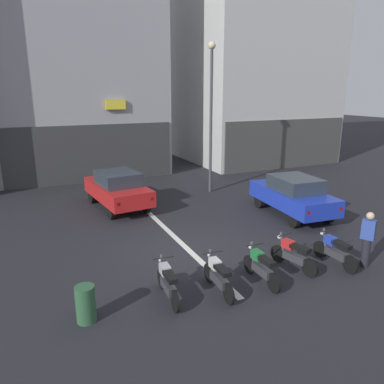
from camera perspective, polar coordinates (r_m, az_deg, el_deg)
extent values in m
plane|color=#232328|center=(11.86, -0.10, -9.38)|extent=(120.00, 120.00, 0.00)
cube|color=silver|center=(17.16, -8.38, -1.61)|extent=(0.20, 18.00, 0.01)
cube|color=#9E9EA3|center=(24.65, -17.74, 20.70)|extent=(9.54, 7.06, 15.10)
cube|color=#373739|center=(21.24, -15.22, 5.71)|extent=(9.16, 0.10, 3.20)
cube|color=yellow|center=(21.19, -11.79, 13.12)|extent=(1.11, 0.16, 0.51)
cube|color=silver|center=(29.37, 9.12, 25.67)|extent=(9.68, 9.71, 20.62)
cube|color=#454543|center=(25.13, 14.46, 7.18)|extent=(9.29, 0.10, 3.20)
cylinder|color=black|center=(17.48, -15.26, -0.61)|extent=(0.26, 0.66, 0.64)
cylinder|color=black|center=(17.94, -10.52, 0.08)|extent=(0.26, 0.66, 0.64)
cylinder|color=black|center=(15.09, -12.45, -2.94)|extent=(0.26, 0.66, 0.64)
cylinder|color=black|center=(15.62, -7.09, -2.06)|extent=(0.26, 0.66, 0.64)
cube|color=red|center=(16.39, -11.48, 0.14)|extent=(2.24, 4.28, 0.66)
cube|color=#2D3842|center=(16.11, -11.41, 2.12)|extent=(1.77, 2.14, 0.56)
cube|color=red|center=(14.32, -11.35, -1.86)|extent=(0.15, 0.08, 0.12)
cube|color=red|center=(14.83, -6.24, -1.05)|extent=(0.15, 0.08, 0.12)
cylinder|color=black|center=(16.43, 10.40, -1.32)|extent=(0.23, 0.65, 0.64)
cylinder|color=black|center=(17.24, 14.89, -0.80)|extent=(0.23, 0.65, 0.64)
cylinder|color=black|center=(14.36, 15.52, -4.11)|extent=(0.23, 0.65, 0.64)
cylinder|color=black|center=(15.27, 20.32, -3.35)|extent=(0.23, 0.65, 0.64)
cube|color=#1E38BF|center=(15.67, 15.28, -0.81)|extent=(2.11, 4.24, 0.66)
cube|color=#2D3842|center=(15.40, 15.75, 1.23)|extent=(1.71, 2.09, 0.56)
cube|color=red|center=(13.70, 17.61, -3.09)|extent=(0.14, 0.07, 0.12)
cube|color=red|center=(14.57, 22.06, -2.42)|extent=(0.14, 0.07, 0.12)
cylinder|color=#47474C|center=(18.23, 2.94, 10.46)|extent=(0.14, 0.14, 6.83)
sphere|color=beige|center=(18.28, 3.11, 21.75)|extent=(0.36, 0.36, 0.36)
cylinder|color=black|center=(9.85, -4.80, -13.25)|extent=(0.10, 0.52, 0.52)
cylinder|color=black|center=(8.89, -2.64, -16.60)|extent=(0.10, 0.52, 0.52)
cube|color=#38383D|center=(9.27, -3.70, -14.40)|extent=(0.25, 0.75, 0.22)
cube|color=black|center=(8.97, -3.43, -12.93)|extent=(0.26, 0.61, 0.12)
cube|color=#B2B5BA|center=(9.33, -4.21, -11.90)|extent=(0.24, 0.37, 0.24)
cylinder|color=#4C4C51|center=(9.54, -4.59, -11.70)|extent=(0.08, 0.24, 0.70)
cylinder|color=black|center=(9.33, -4.49, -10.15)|extent=(0.55, 0.07, 0.04)
sphere|color=silver|center=(9.58, -4.83, -10.48)|extent=(0.12, 0.12, 0.12)
cylinder|color=black|center=(10.10, 2.64, -12.42)|extent=(0.09, 0.52, 0.52)
cylinder|color=black|center=(9.21, 5.72, -15.47)|extent=(0.09, 0.52, 0.52)
cube|color=#38383D|center=(9.55, 4.25, -13.44)|extent=(0.23, 0.74, 0.22)
cube|color=black|center=(9.27, 4.72, -11.97)|extent=(0.25, 0.61, 0.12)
cube|color=silver|center=(9.61, 3.60, -11.04)|extent=(0.24, 0.37, 0.24)
cylinder|color=#4C4C51|center=(9.81, 3.03, -10.87)|extent=(0.08, 0.24, 0.70)
cylinder|color=black|center=(9.61, 3.27, -9.34)|extent=(0.55, 0.06, 0.04)
sphere|color=silver|center=(9.84, 2.73, -9.69)|extent=(0.12, 0.12, 0.12)
cylinder|color=black|center=(10.66, 8.88, -11.02)|extent=(0.08, 0.52, 0.52)
cylinder|color=black|center=(9.83, 12.58, -13.63)|extent=(0.08, 0.52, 0.52)
cube|color=#38383D|center=(10.16, 10.84, -11.85)|extent=(0.21, 0.74, 0.22)
cube|color=black|center=(9.89, 11.46, -10.40)|extent=(0.23, 0.60, 0.12)
cube|color=#1E7238|center=(10.20, 10.11, -9.62)|extent=(0.22, 0.36, 0.24)
cylinder|color=#4C4C51|center=(10.39, 9.42, -9.51)|extent=(0.07, 0.24, 0.70)
cylinder|color=black|center=(10.20, 9.74, -8.03)|extent=(0.55, 0.04, 0.04)
sphere|color=silver|center=(10.42, 9.08, -8.41)|extent=(0.12, 0.12, 0.12)
cylinder|color=black|center=(11.47, 13.15, -9.29)|extent=(0.17, 0.52, 0.52)
cylinder|color=black|center=(10.84, 17.79, -11.16)|extent=(0.17, 0.52, 0.52)
cube|color=#38383D|center=(11.07, 15.64, -9.77)|extent=(0.34, 0.76, 0.22)
cube|color=black|center=(10.85, 16.42, -8.35)|extent=(0.33, 0.63, 0.12)
cube|color=red|center=(11.08, 14.72, -7.81)|extent=(0.29, 0.40, 0.24)
cylinder|color=#4C4C51|center=(11.24, 13.84, -7.80)|extent=(0.12, 0.25, 0.70)
cylinder|color=black|center=(11.07, 14.26, -6.39)|extent=(0.55, 0.14, 0.04)
sphere|color=silver|center=(11.25, 13.40, -6.82)|extent=(0.12, 0.12, 0.12)
cylinder|color=black|center=(12.13, 19.24, -8.39)|extent=(0.08, 0.52, 0.52)
cylinder|color=black|center=(11.43, 23.33, -10.29)|extent=(0.08, 0.52, 0.52)
cube|color=#38383D|center=(11.70, 21.45, -8.91)|extent=(0.22, 0.74, 0.22)
cube|color=black|center=(11.47, 22.20, -7.57)|extent=(0.24, 0.61, 0.12)
cube|color=#233DB7|center=(11.73, 20.69, -7.01)|extent=(0.23, 0.37, 0.24)
cylinder|color=#4C4C51|center=(11.89, 19.90, -6.98)|extent=(0.08, 0.24, 0.70)
cylinder|color=black|center=(11.73, 20.32, -5.65)|extent=(0.55, 0.05, 0.04)
sphere|color=silver|center=(11.91, 19.54, -6.04)|extent=(0.12, 0.12, 0.12)
cylinder|color=#23232D|center=(11.95, 25.30, -8.51)|extent=(0.24, 0.24, 0.86)
cube|color=#334CA5|center=(11.70, 25.70, -5.27)|extent=(0.36, 0.42, 0.58)
sphere|color=beige|center=(11.57, 25.94, -3.36)|extent=(0.22, 0.22, 0.22)
cylinder|color=#2D5938|center=(8.81, -16.17, -16.34)|extent=(0.44, 0.44, 0.85)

